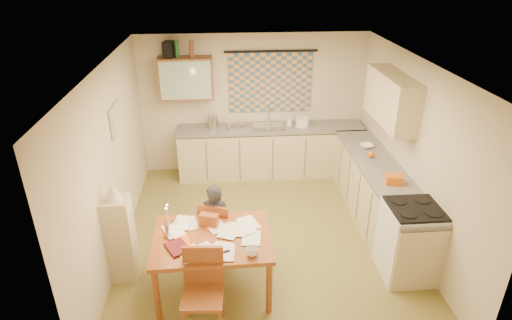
{
  "coord_description": "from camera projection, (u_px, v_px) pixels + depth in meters",
  "views": [
    {
      "loc": [
        -0.54,
        -5.08,
        3.7
      ],
      "look_at": [
        -0.12,
        0.2,
        1.13
      ],
      "focal_mm": 30.0,
      "sensor_mm": 36.0,
      "label": 1
    }
  ],
  "objects": [
    {
      "name": "bottle_brown",
      "position": [
        191.0,
        49.0,
        7.0
      ],
      "size": [
        0.08,
        0.08,
        0.26
      ],
      "primitive_type": "cylinder",
      "rotation": [
        0.0,
        0.0,
        0.11
      ],
      "color": "brown",
      "rests_on": "wall_cabinet"
    },
    {
      "name": "lampshade",
      "position": [
        113.0,
        191.0,
        4.9
      ],
      "size": [
        0.2,
        0.2,
        0.22
      ],
      "primitive_type": "cone",
      "color": "beige",
      "rests_on": "shelf_stand"
    },
    {
      "name": "window_blind",
      "position": [
        270.0,
        83.0,
        7.5
      ],
      "size": [
        1.45,
        0.03,
        1.05
      ],
      "primitive_type": "cube",
      "color": "#3D5D80",
      "rests_on": "wall_back"
    },
    {
      "name": "wall_cabinet",
      "position": [
        186.0,
        78.0,
        7.2
      ],
      "size": [
        0.9,
        0.34,
        0.7
      ],
      "primitive_type": "cube",
      "color": "brown",
      "rests_on": "wall_back"
    },
    {
      "name": "orange_box",
      "position": [
        187.0,
        252.0,
        4.64
      ],
      "size": [
        0.14,
        0.11,
        0.04
      ],
      "primitive_type": "cube",
      "rotation": [
        0.0,
        0.0,
        -0.31
      ],
      "color": "#E15F0D",
      "rests_on": "dining_table"
    },
    {
      "name": "wall_right",
      "position": [
        413.0,
        153.0,
        5.8
      ],
      "size": [
        0.02,
        4.5,
        2.5
      ],
      "primitive_type": "cube",
      "color": "beige",
      "rests_on": "floor"
    },
    {
      "name": "orange_bag",
      "position": [
        394.0,
        179.0,
        5.69
      ],
      "size": [
        0.24,
        0.2,
        0.12
      ],
      "primitive_type": "cube",
      "rotation": [
        0.0,
        0.0,
        -0.18
      ],
      "color": "#E15F0D",
      "rests_on": "counter_right"
    },
    {
      "name": "candle_flame",
      "position": [
        167.0,
        205.0,
        4.77
      ],
      "size": [
        0.02,
        0.02,
        0.02
      ],
      "primitive_type": "sphere",
      "color": "#FFCC66",
      "rests_on": "dining_table"
    },
    {
      "name": "bottle_green",
      "position": [
        177.0,
        49.0,
        6.99
      ],
      "size": [
        0.08,
        0.08,
        0.26
      ],
      "primitive_type": "cylinder",
      "rotation": [
        0.0,
        0.0,
        -0.19
      ],
      "color": "#195926",
      "rests_on": "wall_cabinet"
    },
    {
      "name": "curtain_rod",
      "position": [
        271.0,
        51.0,
        7.24
      ],
      "size": [
        1.6,
        0.04,
        0.04
      ],
      "primitive_type": "cylinder",
      "rotation": [
        0.0,
        1.57,
        0.0
      ],
      "color": "black",
      "rests_on": "wall_back"
    },
    {
      "name": "dish_rack",
      "position": [
        237.0,
        126.0,
        7.52
      ],
      "size": [
        0.39,
        0.35,
        0.06
      ],
      "primitive_type": "cube",
      "rotation": [
        0.0,
        0.0,
        0.16
      ],
      "color": "silver",
      "rests_on": "counter_back"
    },
    {
      "name": "floor",
      "position": [
        265.0,
        236.0,
        6.21
      ],
      "size": [
        4.0,
        4.5,
        0.02
      ],
      "primitive_type": "cube",
      "color": "olive",
      "rests_on": "ground"
    },
    {
      "name": "counter_right",
      "position": [
        378.0,
        197.0,
        6.32
      ],
      "size": [
        0.62,
        2.95,
        0.92
      ],
      "color": "tan",
      "rests_on": "floor"
    },
    {
      "name": "wall_front",
      "position": [
        293.0,
        273.0,
        3.63
      ],
      "size": [
        4.0,
        0.02,
        2.5
      ],
      "primitive_type": "cube",
      "color": "beige",
      "rests_on": "floor"
    },
    {
      "name": "speaker",
      "position": [
        169.0,
        49.0,
        6.98
      ],
      "size": [
        0.2,
        0.23,
        0.26
      ],
      "primitive_type": "cube",
      "rotation": [
        0.0,
        0.0,
        -0.22
      ],
      "color": "black",
      "rests_on": "wall_cabinet"
    },
    {
      "name": "papers",
      "position": [
        214.0,
        235.0,
        4.93
      ],
      "size": [
        1.19,
        0.93,
        0.02
      ],
      "rotation": [
        0.0,
        0.0,
        0.01
      ],
      "color": "white",
      "rests_on": "dining_table"
    },
    {
      "name": "shelf_stand",
      "position": [
        121.0,
        239.0,
        5.19
      ],
      "size": [
        0.32,
        0.3,
        1.13
      ],
      "primitive_type": "cube",
      "color": "tan",
      "rests_on": "floor"
    },
    {
      "name": "candle",
      "position": [
        167.0,
        217.0,
        4.78
      ],
      "size": [
        0.03,
        0.03,
        0.22
      ],
      "primitive_type": "cylinder",
      "rotation": [
        0.0,
        0.0,
        -0.1
      ],
      "color": "white",
      "rests_on": "dining_table"
    },
    {
      "name": "wall_cabinet_glass",
      "position": [
        185.0,
        81.0,
        7.05
      ],
      "size": [
        0.84,
        0.02,
        0.64
      ],
      "primitive_type": "cube",
      "color": "#99B2A5",
      "rests_on": "wall_back"
    },
    {
      "name": "book",
      "position": [
        175.0,
        243.0,
        4.8
      ],
      "size": [
        0.25,
        0.29,
        0.02
      ],
      "primitive_type": "imported",
      "rotation": [
        0.0,
        0.0,
        0.21
      ],
      "color": "#E15F0D",
      "rests_on": "dining_table"
    },
    {
      "name": "chair_near",
      "position": [
        204.0,
        307.0,
        4.56
      ],
      "size": [
        0.46,
        0.46,
        0.96
      ],
      "rotation": [
        0.0,
        0.0,
        -0.07
      ],
      "color": "brown",
      "rests_on": "floor"
    },
    {
      "name": "mixing_bowl",
      "position": [
        302.0,
        122.0,
        7.58
      ],
      "size": [
        0.31,
        0.31,
        0.16
      ],
      "primitive_type": "cylinder",
      "rotation": [
        0.0,
        0.0,
        0.4
      ],
      "color": "white",
      "rests_on": "counter_back"
    },
    {
      "name": "letter_rack",
      "position": [
        209.0,
        220.0,
        5.09
      ],
      "size": [
        0.24,
        0.17,
        0.16
      ],
      "primitive_type": "cube",
      "rotation": [
        0.0,
        0.0,
        -0.33
      ],
      "color": "brown",
      "rests_on": "dining_table"
    },
    {
      "name": "chair_far",
      "position": [
        218.0,
        239.0,
        5.67
      ],
      "size": [
        0.51,
        0.51,
        0.89
      ],
      "rotation": [
        0.0,
        0.0,
        2.82
      ],
      "color": "brown",
      "rests_on": "floor"
    },
    {
      "name": "mug",
      "position": [
        252.0,
        251.0,
        4.6
      ],
      "size": [
        0.13,
        0.13,
        0.1
      ],
      "primitive_type": "imported",
      "rotation": [
        0.0,
        0.0,
        -0.0
      ],
      "color": "white",
      "rests_on": "dining_table"
    },
    {
      "name": "wall_left",
      "position": [
        111.0,
        164.0,
        5.52
      ],
      "size": [
        0.02,
        4.5,
        2.5
      ],
      "primitive_type": "cube",
      "color": "beige",
      "rests_on": "floor"
    },
    {
      "name": "stove",
      "position": [
        409.0,
        241.0,
        5.29
      ],
      "size": [
        0.63,
        0.63,
        0.98
      ],
      "color": "white",
      "rests_on": "floor"
    },
    {
      "name": "person",
      "position": [
        215.0,
        224.0,
        5.48
      ],
      "size": [
        0.49,
        0.39,
        1.14
      ],
      "primitive_type": "imported",
      "rotation": [
        0.0,
        0.0,
        3.0
      ],
      "color": "black",
      "rests_on": "floor"
    },
    {
      "name": "fruit_orange",
      "position": [
        371.0,
        154.0,
        6.42
      ],
      "size": [
        0.1,
        0.1,
        0.1
      ],
      "primitive_type": "sphere",
      "color": "#E15F0D",
      "rests_on": "counter_right"
    },
    {
      "name": "framed_print",
      "position": [
        116.0,
        120.0,
        5.68
      ],
      "size": [
        0.04,
        0.5,
        0.4
      ],
      "primitive_type": "cube",
      "color": "beige",
      "rests_on": "wall_left"
    },
    {
      "name": "magazine",
      "position": [
        168.0,
        251.0,
        4.67
      ],
      "size": [
        0.45,
        0.46,
        0.03
      ],
      "primitive_type": "imported",
      "rotation": [
        0.0,
        0.0,
        0.49
      ],
      "color": "maroon",
      "rests_on": "dining_table"
    },
    {
      "name": "upper_cabinet_right",
      "position": [
        391.0,
        99.0,
        6.02
      ],
      "size": [
        0.34,
        1.3,
        0.7
      ],
      "primitive_type": "cube",
      "color": "tan",
      "rests_on": "wall_right"
    },
    {
      "name": "candle_holder",
      "position": [
        167.0,
        230.0,
        4.9
      ],
      "size": [
        0.06,
        0.06,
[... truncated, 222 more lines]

